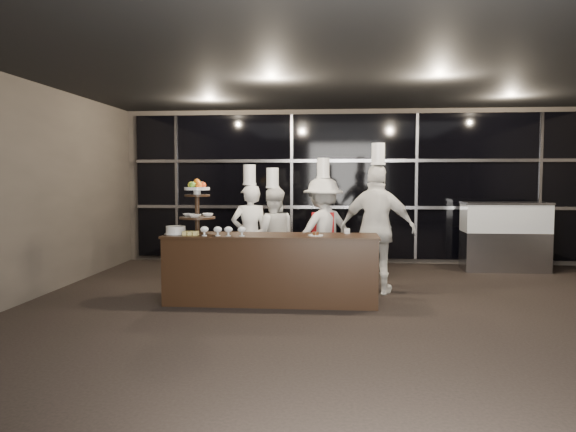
# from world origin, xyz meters

# --- Properties ---
(room) EXTENTS (10.00, 10.00, 10.00)m
(room) POSITION_xyz_m (0.00, 0.00, 1.50)
(room) COLOR black
(room) RESTS_ON ground
(window_wall) EXTENTS (8.60, 0.10, 2.80)m
(window_wall) POSITION_xyz_m (0.00, 4.94, 1.50)
(window_wall) COLOR black
(window_wall) RESTS_ON ground
(buffet_counter) EXTENTS (2.84, 0.74, 0.92)m
(buffet_counter) POSITION_xyz_m (-1.19, 1.36, 0.47)
(buffet_counter) COLOR black
(buffet_counter) RESTS_ON ground
(display_stand) EXTENTS (0.48, 0.48, 0.74)m
(display_stand) POSITION_xyz_m (-2.19, 1.36, 1.34)
(display_stand) COLOR black
(display_stand) RESTS_ON buffet_counter
(compotes) EXTENTS (0.61, 0.11, 0.12)m
(compotes) POSITION_xyz_m (-1.80, 1.14, 1.00)
(compotes) COLOR silver
(compotes) RESTS_ON buffet_counter
(layer_cake) EXTENTS (0.30, 0.30, 0.11)m
(layer_cake) POSITION_xyz_m (-2.48, 1.31, 0.97)
(layer_cake) COLOR white
(layer_cake) RESTS_ON buffet_counter
(pastry_squares) EXTENTS (0.19, 0.13, 0.05)m
(pastry_squares) POSITION_xyz_m (-2.24, 1.20, 0.95)
(pastry_squares) COLOR #DFCC6D
(pastry_squares) RESTS_ON buffet_counter
(small_plate) EXTENTS (0.20, 0.20, 0.05)m
(small_plate) POSITION_xyz_m (-0.59, 1.26, 0.94)
(small_plate) COLOR white
(small_plate) RESTS_ON buffet_counter
(chef_cup) EXTENTS (0.08, 0.08, 0.07)m
(chef_cup) POSITION_xyz_m (-0.18, 1.61, 0.96)
(chef_cup) COLOR white
(chef_cup) RESTS_ON buffet_counter
(display_case) EXTENTS (1.49, 0.65, 1.24)m
(display_case) POSITION_xyz_m (2.69, 4.30, 0.69)
(display_case) COLOR #A5A5AA
(display_case) RESTS_ON ground
(chef_a) EXTENTS (0.67, 0.57, 1.87)m
(chef_a) POSITION_xyz_m (-1.64, 2.41, 0.82)
(chef_a) COLOR white
(chef_a) RESTS_ON ground
(chef_b) EXTENTS (0.82, 0.69, 1.83)m
(chef_b) POSITION_xyz_m (-1.31, 2.54, 0.78)
(chef_b) COLOR white
(chef_b) RESTS_ON ground
(chef_c) EXTENTS (1.25, 1.12, 1.98)m
(chef_c) POSITION_xyz_m (-0.53, 2.61, 0.85)
(chef_c) COLOR silver
(chef_c) RESTS_ON ground
(chef_d) EXTENTS (1.18, 0.76, 2.17)m
(chef_d) POSITION_xyz_m (0.26, 2.10, 0.95)
(chef_d) COLOR white
(chef_d) RESTS_ON ground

